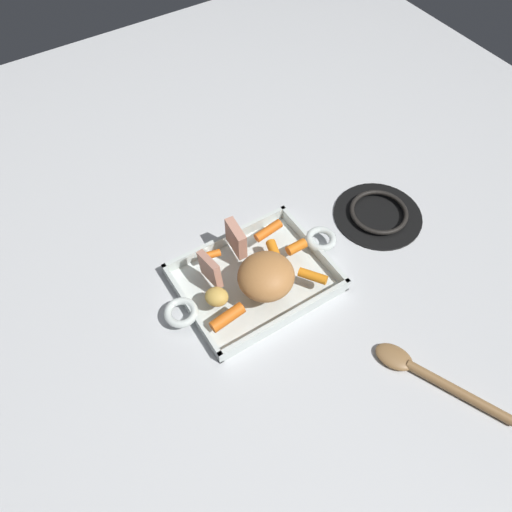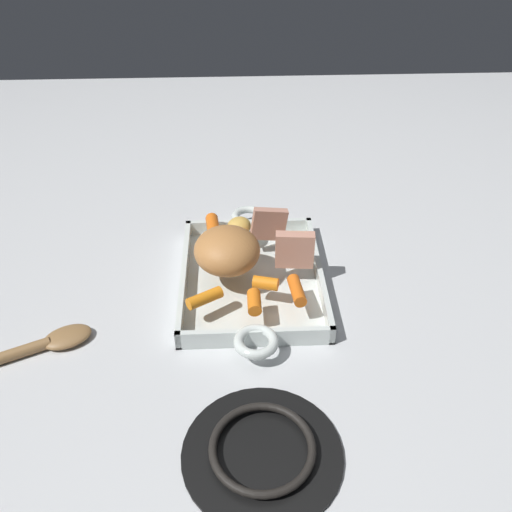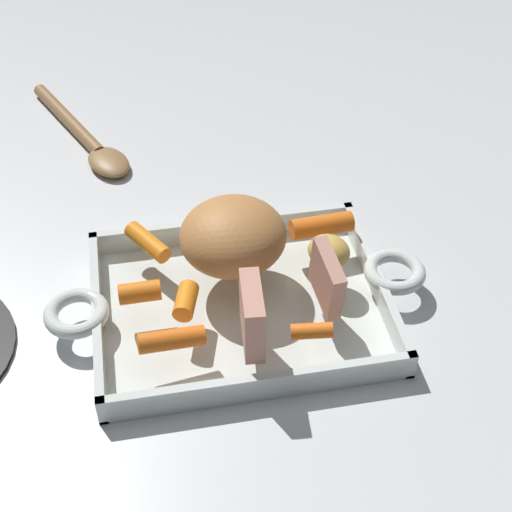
% 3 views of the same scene
% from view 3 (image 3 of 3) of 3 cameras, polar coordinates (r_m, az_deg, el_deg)
% --- Properties ---
extents(ground_plane, '(2.14, 2.14, 0.00)m').
position_cam_3_polar(ground_plane, '(0.82, -1.16, -4.06)').
color(ground_plane, silver).
extents(roasting_dish, '(0.40, 0.24, 0.04)m').
position_cam_3_polar(roasting_dish, '(0.82, -1.17, -3.54)').
color(roasting_dish, silver).
rests_on(roasting_dish, ground_plane).
extents(pork_roast, '(0.14, 0.13, 0.07)m').
position_cam_3_polar(pork_roast, '(0.80, -1.52, 1.52)').
color(pork_roast, '#B4763F').
rests_on(pork_roast, roasting_dish).
extents(roast_slice_outer, '(0.02, 0.07, 0.06)m').
position_cam_3_polar(roast_slice_outer, '(0.73, -0.29, -4.43)').
color(roast_slice_outer, tan).
rests_on(roast_slice_outer, roasting_dish).
extents(roast_slice_thick, '(0.02, 0.07, 0.07)m').
position_cam_3_polar(roast_slice_thick, '(0.77, 5.27, -1.67)').
color(roast_slice_thick, tan).
rests_on(roast_slice_thick, roasting_dish).
extents(baby_carrot_northeast, '(0.07, 0.03, 0.03)m').
position_cam_3_polar(baby_carrot_northeast, '(0.74, -6.27, -6.17)').
color(baby_carrot_northeast, orange).
rests_on(baby_carrot_northeast, roasting_dish).
extents(baby_carrot_center_left, '(0.05, 0.06, 0.02)m').
position_cam_3_polar(baby_carrot_center_left, '(0.84, -8.02, 1.03)').
color(baby_carrot_center_left, orange).
rests_on(baby_carrot_center_left, roasting_dish).
extents(baby_carrot_long, '(0.04, 0.02, 0.02)m').
position_cam_3_polar(baby_carrot_long, '(0.78, -8.58, -2.87)').
color(baby_carrot_long, orange).
rests_on(baby_carrot_long, roasting_dish).
extents(baby_carrot_southeast, '(0.04, 0.02, 0.02)m').
position_cam_3_polar(baby_carrot_southeast, '(0.75, 4.16, -5.55)').
color(baby_carrot_southeast, orange).
rests_on(baby_carrot_southeast, roasting_dish).
extents(baby_carrot_southwest, '(0.07, 0.03, 0.03)m').
position_cam_3_polar(baby_carrot_southwest, '(0.85, 4.87, 2.26)').
color(baby_carrot_southwest, orange).
rests_on(baby_carrot_southwest, roasting_dish).
extents(baby_carrot_center_right, '(0.03, 0.05, 0.02)m').
position_cam_3_polar(baby_carrot_center_right, '(0.77, -5.22, -3.32)').
color(baby_carrot_center_right, orange).
rests_on(baby_carrot_center_right, roasting_dish).
extents(potato_whole, '(0.06, 0.06, 0.03)m').
position_cam_3_polar(potato_whole, '(0.82, 5.41, 0.35)').
color(potato_whole, gold).
rests_on(potato_whole, roasting_dish).
extents(serving_spoon, '(0.14, 0.25, 0.02)m').
position_cam_3_polar(serving_spoon, '(1.08, -12.40, 8.42)').
color(serving_spoon, olive).
rests_on(serving_spoon, ground_plane).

